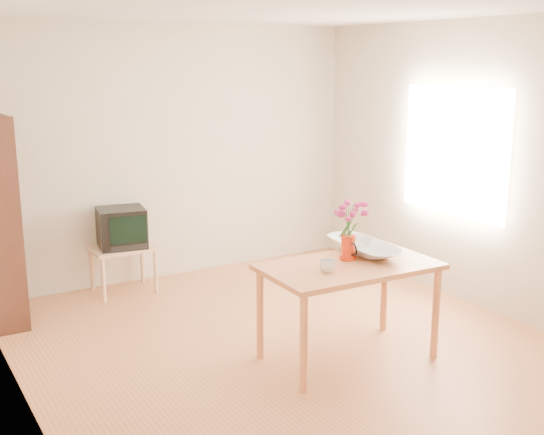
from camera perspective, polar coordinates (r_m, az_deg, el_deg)
room at (r=5.17m, az=1.96°, el=2.66°), size 4.50×4.50×4.50m
table at (r=5.14m, az=6.47°, el=-4.84°), size 1.32×0.78×0.75m
tv_stand at (r=6.81m, az=-12.37°, el=-2.99°), size 0.60×0.45×0.46m
pitcher at (r=5.20m, az=6.37°, el=-2.60°), size 0.13×0.20×0.19m
flowers at (r=5.14m, az=6.45°, el=0.03°), size 0.22×0.22×0.30m
mug at (r=4.90m, az=4.67°, el=-4.06°), size 0.16×0.16×0.09m
bowl at (r=5.36m, az=7.75°, el=-0.46°), size 0.54×0.54×0.48m
teacup_a at (r=5.35m, az=7.40°, el=-0.98°), size 0.10×0.10×0.07m
teacup_b at (r=5.42m, az=7.98°, el=-0.83°), size 0.09×0.09×0.07m
television at (r=6.75m, az=-12.51°, el=-0.77°), size 0.50×0.47×0.38m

